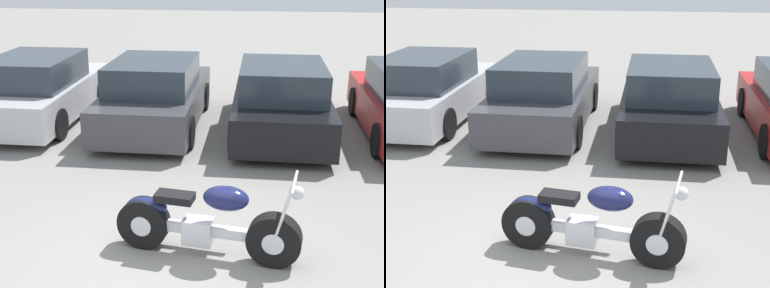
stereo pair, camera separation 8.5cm
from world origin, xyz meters
TOP-DOWN VIEW (x-y plane):
  - ground_plane at (0.00, 0.00)m, footprint 60.00×60.00m
  - motorcycle at (0.48, 0.48)m, footprint 2.15×0.75m
  - parked_car_silver at (-3.50, 5.47)m, footprint 1.84×4.23m
  - parked_car_dark_grey at (-1.02, 5.32)m, footprint 1.84×4.23m
  - parked_car_black at (1.46, 5.21)m, footprint 1.84×4.23m

SIDE VIEW (x-z plane):
  - ground_plane at x=0.00m, z-range 0.00..0.00m
  - motorcycle at x=0.48m, z-range -0.11..0.93m
  - parked_car_silver at x=-3.50m, z-range -0.05..1.34m
  - parked_car_dark_grey at x=-1.02m, z-range -0.05..1.34m
  - parked_car_black at x=1.46m, z-range -0.05..1.34m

